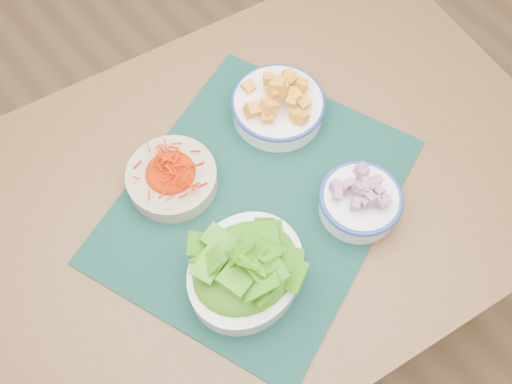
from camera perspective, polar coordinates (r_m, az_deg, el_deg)
ground at (r=1.87m, az=1.82°, el=-5.41°), size 4.00×4.00×0.00m
table at (r=1.20m, az=-0.44°, el=-1.81°), size 1.36×1.00×0.75m
placemat at (r=1.10m, az=-0.00°, el=-0.77°), size 0.70×0.64×0.00m
carrot_bowl at (r=1.10m, az=-8.47°, el=1.68°), size 0.18×0.18×0.07m
squash_bowl at (r=1.17m, az=2.24°, el=9.04°), size 0.19×0.19×0.10m
lettuce_bowl at (r=0.99m, az=-1.06°, el=-7.63°), size 0.27×0.25×0.10m
onion_bowl at (r=1.07m, az=10.39°, el=-0.78°), size 0.19×0.19×0.08m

